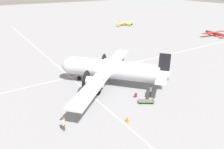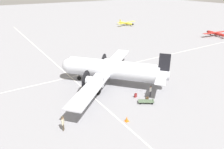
{
  "view_description": "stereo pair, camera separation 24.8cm",
  "coord_description": "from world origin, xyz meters",
  "px_view_note": "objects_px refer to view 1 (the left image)",
  "views": [
    {
      "loc": [
        17.2,
        26.79,
        15.23
      ],
      "look_at": [
        0.0,
        0.0,
        1.69
      ],
      "focal_mm": 35.0,
      "sensor_mm": 36.0,
      "label": 1
    },
    {
      "loc": [
        16.99,
        26.92,
        15.23
      ],
      "look_at": [
        0.0,
        0.0,
        1.69
      ],
      "focal_mm": 35.0,
      "sensor_mm": 36.0,
      "label": 2
    }
  ],
  "objects_px": {
    "crew_foreground": "(64,122)",
    "light_aircraft_taxiing": "(215,33)",
    "suitcase_upright_spare": "(147,99)",
    "light_aircraft_distant": "(125,23)",
    "airliner_main": "(109,69)",
    "suitcase_near_door": "(136,95)",
    "traffic_cone": "(127,119)",
    "baggage_cart": "(146,101)",
    "passenger_boarding": "(151,90)"
  },
  "relations": [
    {
      "from": "suitcase_upright_spare",
      "to": "light_aircraft_distant",
      "type": "relative_size",
      "value": 0.06
    },
    {
      "from": "baggage_cart",
      "to": "traffic_cone",
      "type": "distance_m",
      "value": 5.12
    },
    {
      "from": "airliner_main",
      "to": "suitcase_upright_spare",
      "type": "xyz_separation_m",
      "value": [
        -1.6,
        7.37,
        -2.28
      ]
    },
    {
      "from": "airliner_main",
      "to": "light_aircraft_taxiing",
      "type": "relative_size",
      "value": 1.93
    },
    {
      "from": "crew_foreground",
      "to": "light_aircraft_taxiing",
      "type": "height_order",
      "value": "light_aircraft_taxiing"
    },
    {
      "from": "light_aircraft_distant",
      "to": "light_aircraft_taxiing",
      "type": "relative_size",
      "value": 0.9
    },
    {
      "from": "baggage_cart",
      "to": "light_aircraft_distant",
      "type": "relative_size",
      "value": 0.24
    },
    {
      "from": "baggage_cart",
      "to": "traffic_cone",
      "type": "height_order",
      "value": "traffic_cone"
    },
    {
      "from": "traffic_cone",
      "to": "suitcase_near_door",
      "type": "bearing_deg",
      "value": -137.82
    },
    {
      "from": "traffic_cone",
      "to": "passenger_boarding",
      "type": "bearing_deg",
      "value": -153.64
    },
    {
      "from": "suitcase_near_door",
      "to": "suitcase_upright_spare",
      "type": "relative_size",
      "value": 1.15
    },
    {
      "from": "passenger_boarding",
      "to": "traffic_cone",
      "type": "distance_m",
      "value": 7.29
    },
    {
      "from": "suitcase_near_door",
      "to": "baggage_cart",
      "type": "xyz_separation_m",
      "value": [
        -0.22,
        2.03,
        -0.03
      ]
    },
    {
      "from": "airliner_main",
      "to": "baggage_cart",
      "type": "height_order",
      "value": "airliner_main"
    },
    {
      "from": "suitcase_upright_spare",
      "to": "light_aircraft_taxiing",
      "type": "height_order",
      "value": "light_aircraft_taxiing"
    },
    {
      "from": "airliner_main",
      "to": "passenger_boarding",
      "type": "xyz_separation_m",
      "value": [
        -2.82,
        6.66,
        -1.5
      ]
    },
    {
      "from": "airliner_main",
      "to": "crew_foreground",
      "type": "relative_size",
      "value": 11.11
    },
    {
      "from": "crew_foreground",
      "to": "baggage_cart",
      "type": "relative_size",
      "value": 0.79
    },
    {
      "from": "baggage_cart",
      "to": "light_aircraft_taxiing",
      "type": "height_order",
      "value": "light_aircraft_taxiing"
    },
    {
      "from": "suitcase_upright_spare",
      "to": "light_aircraft_distant",
      "type": "bearing_deg",
      "value": -122.89
    },
    {
      "from": "suitcase_upright_spare",
      "to": "passenger_boarding",
      "type": "bearing_deg",
      "value": -149.71
    },
    {
      "from": "airliner_main",
      "to": "light_aircraft_taxiing",
      "type": "height_order",
      "value": "airliner_main"
    },
    {
      "from": "suitcase_upright_spare",
      "to": "baggage_cart",
      "type": "distance_m",
      "value": 0.75
    },
    {
      "from": "traffic_cone",
      "to": "baggage_cart",
      "type": "bearing_deg",
      "value": -156.66
    },
    {
      "from": "crew_foreground",
      "to": "suitcase_upright_spare",
      "type": "bearing_deg",
      "value": -54.6
    },
    {
      "from": "airliner_main",
      "to": "crew_foreground",
      "type": "xyz_separation_m",
      "value": [
        10.61,
        7.51,
        -1.43
      ]
    },
    {
      "from": "crew_foreground",
      "to": "suitcase_upright_spare",
      "type": "relative_size",
      "value": 3.14
    },
    {
      "from": "light_aircraft_taxiing",
      "to": "traffic_cone",
      "type": "height_order",
      "value": "light_aircraft_taxiing"
    },
    {
      "from": "passenger_boarding",
      "to": "baggage_cart",
      "type": "height_order",
      "value": "passenger_boarding"
    },
    {
      "from": "airliner_main",
      "to": "light_aircraft_taxiing",
      "type": "xyz_separation_m",
      "value": [
        -45.18,
        -11.35,
        -1.72
      ]
    },
    {
      "from": "suitcase_near_door",
      "to": "traffic_cone",
      "type": "xyz_separation_m",
      "value": [
        4.48,
        4.06,
        -0.01
      ]
    },
    {
      "from": "baggage_cart",
      "to": "light_aircraft_taxiing",
      "type": "xyz_separation_m",
      "value": [
        -44.15,
        -19.2,
        0.55
      ]
    },
    {
      "from": "light_aircraft_distant",
      "to": "baggage_cart",
      "type": "bearing_deg",
      "value": -47.46
    },
    {
      "from": "suitcase_upright_spare",
      "to": "baggage_cart",
      "type": "relative_size",
      "value": 0.25
    },
    {
      "from": "passenger_boarding",
      "to": "baggage_cart",
      "type": "distance_m",
      "value": 2.29
    },
    {
      "from": "baggage_cart",
      "to": "crew_foreground",
      "type": "bearing_deg",
      "value": 31.74
    },
    {
      "from": "passenger_boarding",
      "to": "baggage_cart",
      "type": "xyz_separation_m",
      "value": [
        1.8,
        1.19,
        -0.76
      ]
    },
    {
      "from": "passenger_boarding",
      "to": "suitcase_upright_spare",
      "type": "xyz_separation_m",
      "value": [
        1.22,
        0.71,
        -0.77
      ]
    },
    {
      "from": "baggage_cart",
      "to": "light_aircraft_taxiing",
      "type": "distance_m",
      "value": 48.15
    },
    {
      "from": "suitcase_near_door",
      "to": "traffic_cone",
      "type": "height_order",
      "value": "suitcase_near_door"
    },
    {
      "from": "suitcase_near_door",
      "to": "light_aircraft_distant",
      "type": "relative_size",
      "value": 0.07
    },
    {
      "from": "light_aircraft_taxiing",
      "to": "airliner_main",
      "type": "bearing_deg",
      "value": 111.38
    },
    {
      "from": "crew_foreground",
      "to": "baggage_cart",
      "type": "distance_m",
      "value": 11.67
    },
    {
      "from": "suitcase_upright_spare",
      "to": "light_aircraft_distant",
      "type": "height_order",
      "value": "light_aircraft_distant"
    },
    {
      "from": "airliner_main",
      "to": "suitcase_upright_spare",
      "type": "bearing_deg",
      "value": 151.06
    },
    {
      "from": "suitcase_near_door",
      "to": "traffic_cone",
      "type": "bearing_deg",
      "value": 42.18
    },
    {
      "from": "suitcase_upright_spare",
      "to": "light_aircraft_distant",
      "type": "distance_m",
      "value": 57.12
    },
    {
      "from": "light_aircraft_distant",
      "to": "suitcase_near_door",
      "type": "bearing_deg",
      "value": -48.77
    },
    {
      "from": "airliner_main",
      "to": "suitcase_near_door",
      "type": "relative_size",
      "value": 30.37
    },
    {
      "from": "crew_foreground",
      "to": "suitcase_near_door",
      "type": "relative_size",
      "value": 2.73
    }
  ]
}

